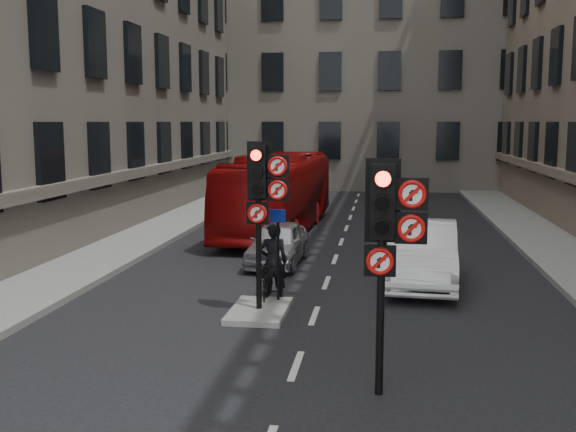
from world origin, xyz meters
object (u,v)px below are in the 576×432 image
(car_pink, at_px, (273,210))
(motorcyclist, at_px, (273,262))
(car_white, at_px, (422,253))
(signal_far, at_px, (262,189))
(motorcycle, at_px, (268,280))
(bus_red, at_px, (278,193))
(signal_near, at_px, (388,227))
(car_silver, at_px, (278,243))
(info_sign, at_px, (278,242))

(car_pink, bearing_deg, motorcyclist, -83.57)
(car_white, xyz_separation_m, car_pink, (-5.31, 8.76, -0.14))
(signal_far, bearing_deg, motorcyclist, 86.83)
(motorcycle, bearing_deg, bus_red, 94.90)
(bus_red, xyz_separation_m, motorcyclist, (1.44, -9.91, -0.53))
(signal_near, bearing_deg, motorcyclist, 116.94)
(bus_red, bearing_deg, signal_near, -72.18)
(bus_red, relative_size, motorcyclist, 5.67)
(signal_far, relative_size, motorcyclist, 1.94)
(car_silver, height_order, bus_red, bus_red)
(car_silver, bearing_deg, signal_near, -69.05)
(signal_near, xyz_separation_m, car_white, (0.93, 7.26, -1.79))
(signal_near, distance_m, info_sign, 5.43)
(signal_near, distance_m, motorcycle, 6.21)
(car_white, xyz_separation_m, info_sign, (-3.31, -2.52, 0.66))
(bus_red, bearing_deg, info_sign, -78.21)
(signal_far, xyz_separation_m, motorcyclist, (0.06, 1.01, -1.78))
(signal_far, distance_m, motorcyclist, 2.05)
(car_silver, xyz_separation_m, motorcycle, (0.39, -3.95, -0.15))
(car_silver, bearing_deg, motorcyclist, -80.25)
(signal_near, distance_m, car_pink, 16.71)
(signal_far, xyz_separation_m, car_pink, (-1.79, 12.01, -2.05))
(car_pink, bearing_deg, car_white, -61.83)
(car_pink, height_order, info_sign, info_sign)
(signal_near, bearing_deg, info_sign, 116.72)
(signal_near, relative_size, info_sign, 1.73)
(signal_near, relative_size, car_white, 0.74)
(signal_far, bearing_deg, car_white, 42.72)
(info_sign, bearing_deg, car_silver, 102.76)
(car_silver, bearing_deg, bus_red, 101.15)
(bus_red, height_order, motorcyclist, bus_red)
(signal_far, xyz_separation_m, motorcycle, (-0.09, 1.18, -2.24))
(car_silver, relative_size, info_sign, 1.75)
(car_silver, height_order, car_white, car_white)
(car_white, distance_m, car_pink, 10.24)
(motorcyclist, bearing_deg, motorcycle, -62.13)
(car_white, xyz_separation_m, motorcyclist, (-3.47, -2.25, 0.13))
(car_pink, relative_size, motorcyclist, 2.43)
(signal_near, distance_m, car_silver, 9.83)
(motorcyclist, bearing_deg, car_white, -160.88)
(car_white, relative_size, car_pink, 1.07)
(signal_near, height_order, car_white, signal_near)
(signal_near, distance_m, motorcyclist, 5.86)
(signal_near, xyz_separation_m, signal_far, (-2.60, 4.00, 0.12))
(car_silver, xyz_separation_m, car_pink, (-1.30, 6.88, 0.03))
(signal_far, relative_size, car_white, 0.74)
(signal_far, relative_size, motorcycle, 2.31)
(signal_far, height_order, car_silver, signal_far)
(signal_near, bearing_deg, bus_red, 104.96)
(car_silver, xyz_separation_m, motorcyclist, (0.54, -4.12, 0.30))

